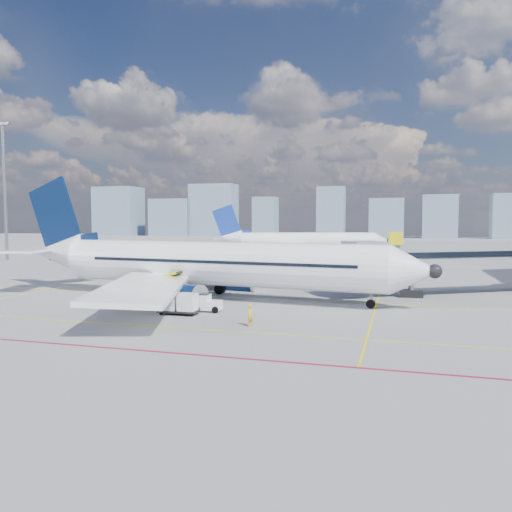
{
  "coord_description": "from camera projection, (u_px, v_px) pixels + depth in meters",
  "views": [
    {
      "loc": [
        15.84,
        -36.74,
        7.27
      ],
      "look_at": [
        2.87,
        8.21,
        4.0
      ],
      "focal_mm": 35.0,
      "sensor_mm": 36.0,
      "label": 1
    }
  ],
  "objects": [
    {
      "name": "baggage_tug",
      "position": [
        207.0,
        303.0,
        40.13
      ],
      "size": [
        2.14,
        1.34,
        1.45
      ],
      "rotation": [
        0.0,
        0.0,
        0.04
      ],
      "color": "white",
      "rests_on": "ground"
    },
    {
      "name": "distant_skyline",
      "position": [
        299.0,
        215.0,
        229.51
      ],
      "size": [
        258.85,
        15.88,
        25.0
      ],
      "color": "slate",
      "rests_on": "ground"
    },
    {
      "name": "apron_markings",
      "position": [
        165.0,
        320.0,
        36.52
      ],
      "size": [
        90.0,
        35.12,
        0.01
      ],
      "color": "yellow",
      "rests_on": "ground"
    },
    {
      "name": "ground",
      "position": [
        194.0,
        312.0,
        40.1
      ],
      "size": [
        420.0,
        420.0,
        0.0
      ],
      "primitive_type": "plane",
      "color": "gray",
      "rests_on": "ground"
    },
    {
      "name": "belt_loader",
      "position": [
        141.0,
        291.0,
        46.89
      ],
      "size": [
        6.81,
        2.1,
        2.75
      ],
      "rotation": [
        0.0,
        0.0,
        -0.06
      ],
      "color": "black",
      "rests_on": "ground"
    },
    {
      "name": "main_aircraft",
      "position": [
        200.0,
        264.0,
        47.44
      ],
      "size": [
        42.59,
        37.05,
        12.45
      ],
      "rotation": [
        0.0,
        0.0,
        -0.1
      ],
      "color": "white",
      "rests_on": "ground"
    },
    {
      "name": "second_aircraft",
      "position": [
        301.0,
        241.0,
        99.73
      ],
      "size": [
        34.78,
        29.62,
        10.65
      ],
      "rotation": [
        0.0,
        0.0,
        0.33
      ],
      "color": "white",
      "rests_on": "ground"
    },
    {
      "name": "ramp_worker",
      "position": [
        250.0,
        315.0,
        34.5
      ],
      "size": [
        0.46,
        0.61,
        1.52
      ],
      "primitive_type": "imported",
      "rotation": [
        0.0,
        0.0,
        1.39
      ],
      "color": "gold",
      "rests_on": "ground"
    },
    {
      "name": "jet_bridge",
      "position": [
        479.0,
        257.0,
        49.55
      ],
      "size": [
        23.55,
        15.78,
        6.3
      ],
      "color": "gray",
      "rests_on": "ground"
    },
    {
      "name": "cargo_dolly",
      "position": [
        178.0,
        303.0,
        38.81
      ],
      "size": [
        3.12,
        1.45,
        1.69
      ],
      "rotation": [
        0.0,
        0.0,
        0.03
      ],
      "color": "black",
      "rests_on": "ground"
    },
    {
      "name": "floodlight_mast_nw",
      "position": [
        5.0,
        187.0,
        92.7
      ],
      "size": [
        3.2,
        0.61,
        25.45
      ],
      "color": "slate",
      "rests_on": "ground"
    }
  ]
}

